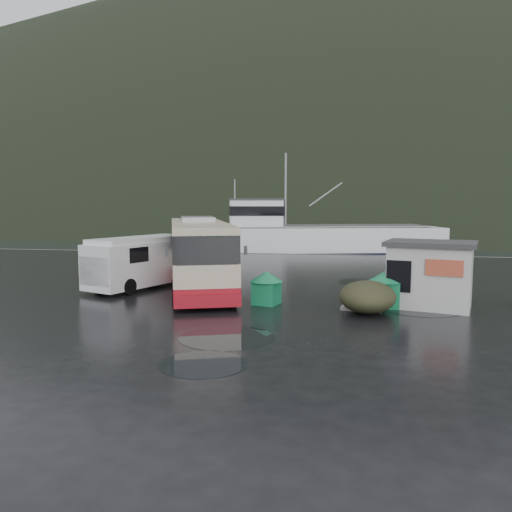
% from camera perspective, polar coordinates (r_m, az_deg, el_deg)
% --- Properties ---
extents(ground, '(160.00, 160.00, 0.00)m').
position_cam_1_polar(ground, '(21.79, -0.28, -5.07)').
color(ground, black).
rests_on(ground, ground).
extents(harbor_water, '(300.00, 180.00, 0.02)m').
position_cam_1_polar(harbor_water, '(131.18, 8.00, 4.17)').
color(harbor_water, black).
rests_on(harbor_water, ground).
extents(quay_edge, '(160.00, 0.60, 1.50)m').
position_cam_1_polar(quay_edge, '(41.44, 4.46, 0.22)').
color(quay_edge, '#999993').
rests_on(quay_edge, ground).
extents(headland, '(780.00, 540.00, 570.00)m').
position_cam_1_polar(headland, '(271.17, 10.97, 5.07)').
color(headland, black).
rests_on(headland, ground).
extents(coach_bus, '(7.04, 12.81, 3.53)m').
position_cam_1_polar(coach_bus, '(25.47, -6.53, -3.48)').
color(coach_bus, beige).
rests_on(coach_bus, ground).
extents(white_van, '(4.22, 6.48, 2.56)m').
position_cam_1_polar(white_van, '(25.63, -12.85, -3.53)').
color(white_van, white).
rests_on(white_van, ground).
extents(waste_bin_left, '(1.23, 1.23, 1.53)m').
position_cam_1_polar(waste_bin_left, '(21.04, 14.66, -5.67)').
color(waste_bin_left, '#16804F').
rests_on(waste_bin_left, ground).
extents(waste_bin_right, '(1.24, 1.24, 1.40)m').
position_cam_1_polar(waste_bin_right, '(20.94, 1.20, -5.53)').
color(waste_bin_right, '#16804F').
rests_on(waste_bin_right, ground).
extents(dome_tent, '(2.43, 3.22, 1.20)m').
position_cam_1_polar(dome_tent, '(19.99, 12.58, -6.23)').
color(dome_tent, '#353520').
rests_on(dome_tent, ground).
extents(ticket_kiosk, '(4.01, 3.43, 2.68)m').
position_cam_1_polar(ticket_kiosk, '(21.58, 19.13, -5.51)').
color(ticket_kiosk, beige).
rests_on(ticket_kiosk, ground).
extents(jersey_barrier_a, '(1.36, 1.82, 0.82)m').
position_cam_1_polar(jersey_barrier_a, '(20.68, 12.21, -5.81)').
color(jersey_barrier_a, '#999993').
rests_on(jersey_barrier_a, ground).
extents(jersey_barrier_b, '(1.08, 1.79, 0.84)m').
position_cam_1_polar(jersey_barrier_b, '(20.80, 11.07, -5.72)').
color(jersey_barrier_b, '#999993').
rests_on(jersey_barrier_b, ground).
extents(fishing_trawler, '(27.02, 12.04, 10.56)m').
position_cam_1_polar(fishing_trawler, '(50.89, 6.77, 1.28)').
color(fishing_trawler, white).
rests_on(fishing_trawler, ground).
extents(puddles, '(9.95, 16.99, 0.01)m').
position_cam_1_polar(puddles, '(18.99, 8.66, -6.78)').
color(puddles, black).
rests_on(puddles, ground).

